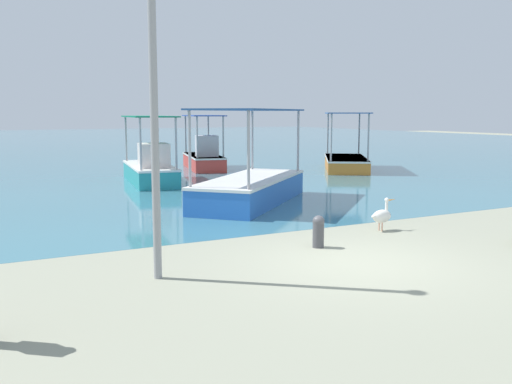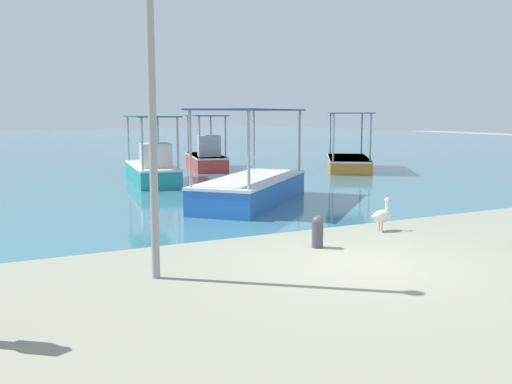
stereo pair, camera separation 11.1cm
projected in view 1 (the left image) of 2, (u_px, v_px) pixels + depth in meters
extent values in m
plane|color=gray|center=(356.00, 262.00, 10.96)|extent=(120.00, 120.00, 0.00)
cube|color=teal|center=(39.00, 143.00, 53.13)|extent=(110.00, 90.00, 0.00)
cube|color=blue|center=(251.00, 190.00, 18.01)|extent=(5.52, 5.43, 0.81)
cube|color=silver|center=(251.00, 179.00, 17.96)|extent=(5.58, 5.48, 0.08)
cylinder|color=#99999E|center=(252.00, 140.00, 20.56)|extent=(0.08, 0.08, 2.10)
cylinder|color=#99999E|center=(298.00, 141.00, 20.03)|extent=(0.08, 0.08, 2.10)
cylinder|color=#99999E|center=(190.00, 149.00, 15.59)|extent=(0.08, 0.08, 2.10)
cylinder|color=#99999E|center=(248.00, 150.00, 15.05)|extent=(0.08, 0.08, 2.10)
cube|color=navy|center=(251.00, 110.00, 17.66)|extent=(5.45, 5.36, 0.05)
cube|color=teal|center=(150.00, 174.00, 23.36)|extent=(2.28, 5.31, 0.74)
cube|color=silver|center=(150.00, 166.00, 23.31)|extent=(2.33, 5.35, 0.08)
cylinder|color=#99999E|center=(126.00, 139.00, 25.13)|extent=(0.08, 0.08, 1.93)
cylinder|color=#99999E|center=(156.00, 138.00, 25.56)|extent=(0.08, 0.08, 1.93)
cylinder|color=#99999E|center=(141.00, 144.00, 20.79)|extent=(0.08, 0.08, 1.93)
cylinder|color=#99999E|center=(176.00, 144.00, 21.22)|extent=(0.08, 0.08, 1.93)
cube|color=#10674A|center=(148.00, 116.00, 23.04)|extent=(2.35, 5.13, 0.05)
cube|color=beige|center=(154.00, 155.00, 22.16)|extent=(1.26, 1.41, 0.93)
cube|color=orange|center=(346.00, 163.00, 28.68)|extent=(4.53, 5.56, 0.62)
cube|color=silver|center=(346.00, 158.00, 28.65)|extent=(4.58, 5.62, 0.08)
cylinder|color=#99999E|center=(328.00, 134.00, 30.97)|extent=(0.08, 0.08, 2.18)
cylinder|color=#99999E|center=(359.00, 134.00, 30.82)|extent=(0.08, 0.08, 2.18)
cylinder|color=#99999E|center=(331.00, 138.00, 26.16)|extent=(0.08, 0.08, 2.18)
cylinder|color=#99999E|center=(368.00, 138.00, 26.01)|extent=(0.08, 0.08, 2.18)
cube|color=#265293|center=(347.00, 113.00, 28.34)|extent=(4.51, 5.45, 0.05)
cube|color=red|center=(204.00, 162.00, 29.11)|extent=(2.51, 4.91, 0.71)
cube|color=silver|center=(203.00, 156.00, 29.07)|extent=(2.56, 4.96, 0.08)
cylinder|color=#99999E|center=(186.00, 134.00, 30.78)|extent=(0.08, 0.08, 1.96)
cylinder|color=#99999E|center=(208.00, 134.00, 31.09)|extent=(0.08, 0.08, 1.96)
cylinder|color=#99999E|center=(197.00, 137.00, 26.76)|extent=(0.08, 0.08, 1.96)
cylinder|color=#99999E|center=(223.00, 137.00, 27.07)|extent=(0.08, 0.08, 1.96)
cube|color=#25408F|center=(203.00, 116.00, 28.79)|extent=(2.57, 4.74, 0.05)
cube|color=silver|center=(207.00, 146.00, 27.98)|extent=(1.21, 1.06, 1.03)
cylinder|color=#E0997A|center=(379.00, 226.00, 13.88)|extent=(0.03, 0.03, 0.22)
cylinder|color=#E0997A|center=(382.00, 227.00, 13.80)|extent=(0.03, 0.03, 0.22)
ellipsoid|color=white|center=(382.00, 216.00, 13.82)|extent=(0.59, 0.34, 0.32)
ellipsoid|color=white|center=(374.00, 216.00, 13.68)|extent=(0.17, 0.14, 0.10)
cylinder|color=white|center=(386.00, 207.00, 13.88)|extent=(0.07, 0.07, 0.26)
sphere|color=white|center=(387.00, 200.00, 13.85)|extent=(0.11, 0.11, 0.11)
cone|color=#E5933F|center=(391.00, 200.00, 13.95)|extent=(0.30, 0.09, 0.06)
cylinder|color=gray|center=(154.00, 111.00, 9.50)|extent=(0.14, 0.14, 5.74)
cylinder|color=#47474C|center=(318.00, 235.00, 12.12)|extent=(0.24, 0.24, 0.53)
sphere|color=#4C4C51|center=(318.00, 221.00, 12.08)|extent=(0.26, 0.26, 0.26)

